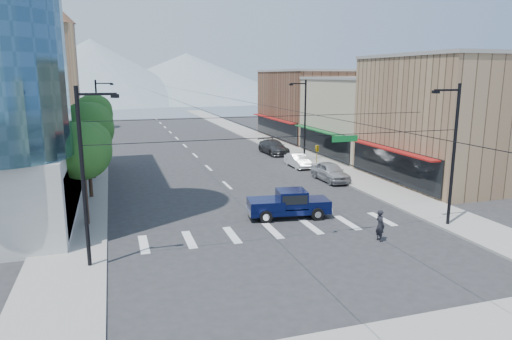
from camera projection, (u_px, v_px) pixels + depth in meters
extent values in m
plane|color=#28282B|center=(284.00, 239.00, 26.96)|extent=(160.00, 160.00, 0.00)
cube|color=gray|center=(93.00, 147.00, 60.75)|extent=(4.00, 120.00, 0.15)
cube|color=gray|center=(263.00, 140.00, 67.82)|extent=(4.00, 120.00, 0.15)
cube|color=#8C6B4C|center=(453.00, 120.00, 41.07)|extent=(12.00, 14.00, 11.00)
cube|color=tan|center=(369.00, 118.00, 54.34)|extent=(12.00, 14.00, 9.00)
cube|color=brown|center=(313.00, 105.00, 69.18)|extent=(12.00, 18.00, 10.00)
cube|color=#8C6B4C|center=(65.00, 78.00, 78.15)|extent=(4.00, 4.00, 18.00)
cone|color=brown|center=(60.00, 16.00, 76.08)|extent=(4.80, 4.80, 2.40)
cone|color=gray|center=(92.00, 71.00, 160.35)|extent=(80.00, 80.00, 22.00)
cone|color=gray|center=(187.00, 77.00, 180.41)|extent=(90.00, 90.00, 18.00)
cylinder|color=black|center=(85.00, 191.00, 28.80)|extent=(0.28, 0.28, 4.55)
sphere|color=#1B531D|center=(82.00, 151.00, 28.27)|extent=(3.64, 3.64, 3.64)
sphere|color=#1B531D|center=(88.00, 143.00, 28.58)|extent=(2.86, 2.86, 2.86)
cylinder|color=black|center=(89.00, 166.00, 35.27)|extent=(0.28, 0.28, 5.11)
sphere|color=#1B531D|center=(86.00, 129.00, 34.68)|extent=(4.09, 4.09, 4.09)
sphere|color=#1B531D|center=(92.00, 123.00, 35.00)|extent=(3.21, 3.21, 3.21)
cylinder|color=black|center=(93.00, 155.00, 41.87)|extent=(0.28, 0.28, 4.55)
sphere|color=#1B531D|center=(91.00, 127.00, 41.34)|extent=(3.64, 3.64, 3.64)
sphere|color=#1B531D|center=(95.00, 122.00, 41.65)|extent=(2.86, 2.86, 2.86)
cylinder|color=black|center=(95.00, 142.00, 48.35)|extent=(0.28, 0.28, 5.11)
sphere|color=#1B531D|center=(93.00, 114.00, 47.75)|extent=(4.09, 4.09, 4.09)
sphere|color=#1B531D|center=(97.00, 110.00, 48.07)|extent=(3.21, 3.21, 3.21)
cylinder|color=black|center=(83.00, 181.00, 21.92)|extent=(0.20, 0.20, 9.00)
cylinder|color=black|center=(453.00, 157.00, 28.29)|extent=(0.20, 0.20, 9.00)
cylinder|color=black|center=(292.00, 137.00, 24.76)|extent=(21.60, 0.04, 0.04)
imported|color=gold|center=(317.00, 154.00, 25.42)|extent=(0.16, 0.20, 1.00)
cube|color=#0C6626|center=(345.00, 139.00, 25.75)|extent=(1.60, 0.06, 0.35)
cylinder|color=black|center=(98.00, 121.00, 50.87)|extent=(0.20, 0.20, 9.00)
cube|color=black|center=(104.00, 83.00, 50.30)|extent=(1.80, 0.12, 0.12)
cube|color=black|center=(112.00, 84.00, 50.56)|extent=(0.40, 0.25, 0.18)
cylinder|color=black|center=(305.00, 122.00, 49.76)|extent=(0.20, 0.20, 9.00)
cube|color=black|center=(298.00, 84.00, 48.66)|extent=(1.80, 0.12, 0.12)
cube|color=black|center=(291.00, 85.00, 48.45)|extent=(0.40, 0.25, 0.18)
cube|color=#070D34|center=(289.00, 209.00, 30.89)|extent=(5.71, 2.74, 0.35)
cube|color=#070D34|center=(316.00, 203.00, 31.13)|extent=(1.84, 2.10, 0.55)
cube|color=#070D34|center=(292.00, 198.00, 30.76)|extent=(2.13, 2.09, 1.10)
cube|color=black|center=(292.00, 197.00, 30.74)|extent=(1.94, 2.09, 0.60)
cube|color=#070D34|center=(265.00, 204.00, 30.54)|extent=(2.55, 2.29, 0.65)
cube|color=silver|center=(327.00, 208.00, 31.34)|extent=(0.38, 1.89, 0.35)
cube|color=silver|center=(249.00, 211.00, 30.45)|extent=(0.38, 1.89, 0.30)
cylinder|color=black|center=(317.00, 214.00, 30.29)|extent=(0.87, 0.41, 0.84)
cylinder|color=black|center=(309.00, 206.00, 32.12)|extent=(0.87, 0.41, 0.84)
cylinder|color=black|center=(266.00, 217.00, 29.72)|extent=(0.87, 0.41, 0.84)
cylinder|color=black|center=(261.00, 209.00, 31.55)|extent=(0.87, 0.41, 0.84)
imported|color=black|center=(380.00, 225.00, 26.42)|extent=(0.49, 0.71, 1.88)
imported|color=#A4A5A9|center=(330.00, 172.00, 41.51)|extent=(2.09, 5.04, 1.71)
imported|color=white|center=(298.00, 161.00, 47.79)|extent=(1.53, 4.29, 1.41)
imported|color=#313134|center=(274.00, 147.00, 55.87)|extent=(2.65, 5.94, 1.69)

